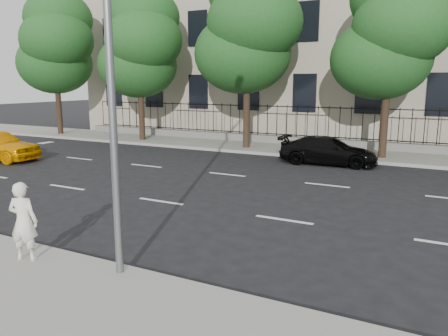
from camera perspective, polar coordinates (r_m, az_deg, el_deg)
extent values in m
plane|color=black|center=(11.78, -15.35, -7.12)|extent=(120.00, 120.00, 0.00)
cube|color=gray|center=(23.71, 8.12, 2.45)|extent=(60.00, 4.00, 0.15)
cube|color=#B3A38E|center=(32.53, 14.21, 20.36)|extent=(34.00, 12.00, 18.00)
cube|color=slate|center=(25.27, 9.42, 3.58)|extent=(30.00, 0.50, 0.40)
cube|color=black|center=(25.23, 9.44, 4.25)|extent=(28.80, 0.05, 0.05)
cube|color=black|center=(25.10, 9.56, 7.88)|extent=(28.80, 0.05, 0.05)
cylinder|color=slate|center=(7.85, -14.76, 14.72)|extent=(0.14, 0.14, 8.00)
cylinder|color=#382619|center=(31.96, -20.73, 7.05)|extent=(0.36, 0.36, 3.15)
ellipsoid|color=#1B5222|center=(32.42, -21.21, 12.62)|extent=(4.94, 4.94, 4.06)
ellipsoid|color=#1B5222|center=(31.51, -20.97, 15.31)|extent=(4.68, 4.68, 3.85)
ellipsoid|color=#1B5222|center=(32.36, -20.82, 17.74)|extent=(4.42, 4.42, 3.64)
cylinder|color=#382619|center=(27.18, -10.70, 6.79)|extent=(0.36, 0.36, 2.97)
ellipsoid|color=#1B5222|center=(27.61, -11.21, 13.04)|extent=(4.75, 4.75, 3.90)
ellipsoid|color=#1B5222|center=(26.75, -10.45, 16.09)|extent=(4.50, 4.50, 3.70)
ellipsoid|color=#1B5222|center=(27.62, -10.44, 18.80)|extent=(4.25, 4.25, 3.50)
cylinder|color=#382619|center=(23.52, 2.95, 6.74)|extent=(0.36, 0.36, 3.32)
ellipsoid|color=#1B5222|center=(23.93, 2.44, 14.69)|extent=(5.13, 5.13, 4.21)
ellipsoid|color=#1B5222|center=(23.25, 4.04, 18.45)|extent=(4.86, 4.86, 4.00)
cylinder|color=#382619|center=(21.60, 20.18, 5.36)|extent=(0.36, 0.36, 3.08)
ellipsoid|color=#1B5222|center=(21.89, 19.75, 13.28)|extent=(4.56, 4.56, 3.74)
ellipsoid|color=#1B5222|center=(21.39, 22.29, 16.73)|extent=(4.32, 4.32, 3.55)
imported|color=black|center=(19.98, 13.42, 2.23)|extent=(4.38, 1.99, 1.25)
imported|color=white|center=(9.44, -24.73, -6.34)|extent=(0.67, 0.54, 1.58)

